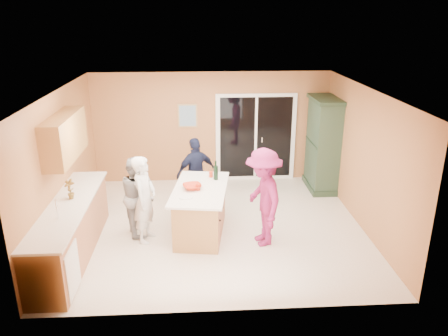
{
  "coord_description": "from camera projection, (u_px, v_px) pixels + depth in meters",
  "views": [
    {
      "loc": [
        -0.32,
        -7.47,
        3.89
      ],
      "look_at": [
        0.15,
        0.1,
        1.15
      ],
      "focal_mm": 35.0,
      "sensor_mm": 36.0,
      "label": 1
    }
  ],
  "objects": [
    {
      "name": "wine_bottle",
      "position": [
        216.0,
        172.0,
        8.16
      ],
      "size": [
        0.08,
        0.08,
        0.37
      ],
      "rotation": [
        0.0,
        0.0,
        0.06
      ],
      "color": "black",
      "rests_on": "kitchen_island"
    },
    {
      "name": "woman_grey",
      "position": [
        138.0,
        196.0,
        7.9
      ],
      "size": [
        0.73,
        0.84,
        1.47
      ],
      "primitive_type": "imported",
      "rotation": [
        0.0,
        0.0,
        1.85
      ],
      "color": "#B0B1B3",
      "rests_on": "floor"
    },
    {
      "name": "sliding_door",
      "position": [
        256.0,
        138.0,
        10.37
      ],
      "size": [
        1.9,
        0.07,
        2.1
      ],
      "color": "white",
      "rests_on": "floor"
    },
    {
      "name": "woman_white",
      "position": [
        145.0,
        199.0,
        7.61
      ],
      "size": [
        0.51,
        0.65,
        1.58
      ],
      "primitive_type": "imported",
      "rotation": [
        0.0,
        0.0,
        1.32
      ],
      "color": "silver",
      "rests_on": "floor"
    },
    {
      "name": "upper_cabinets",
      "position": [
        65.0,
        137.0,
        7.38
      ],
      "size": [
        0.35,
        1.6,
        0.75
      ],
      "primitive_type": "cube",
      "color": "#A96541",
      "rests_on": "wall_left"
    },
    {
      "name": "white_plate",
      "position": [
        186.0,
        197.0,
        7.4
      ],
      "size": [
        0.26,
        0.26,
        0.02
      ],
      "primitive_type": "cylinder",
      "rotation": [
        0.0,
        0.0,
        0.14
      ],
      "color": "silver",
      "rests_on": "kitchen_island"
    },
    {
      "name": "wall_left",
      "position": [
        62.0,
        165.0,
        7.75
      ],
      "size": [
        0.1,
        5.0,
        2.6
      ],
      "primitive_type": "cube",
      "color": "#E2925D",
      "rests_on": "ground"
    },
    {
      "name": "tulip_vase",
      "position": [
        70.0,
        189.0,
        7.21
      ],
      "size": [
        0.21,
        0.18,
        0.34
      ],
      "primitive_type": "imported",
      "rotation": [
        0.0,
        0.0,
        -0.38
      ],
      "color": "red",
      "rests_on": "left_cabinet_run"
    },
    {
      "name": "serving_bowl",
      "position": [
        192.0,
        187.0,
        7.76
      ],
      "size": [
        0.39,
        0.39,
        0.08
      ],
      "primitive_type": "imported",
      "rotation": [
        0.0,
        0.0,
        0.22
      ],
      "color": "red",
      "rests_on": "kitchen_island"
    },
    {
      "name": "tumbler_far",
      "position": [
        198.0,
        187.0,
        7.7
      ],
      "size": [
        0.09,
        0.09,
        0.12
      ],
      "primitive_type": "cylinder",
      "rotation": [
        0.0,
        0.0,
        -0.15
      ],
      "color": "red",
      "rests_on": "kitchen_island"
    },
    {
      "name": "wall_front",
      "position": [
        225.0,
        226.0,
        5.56
      ],
      "size": [
        5.5,
        0.1,
        2.6
      ],
      "primitive_type": "cube",
      "color": "#E2925D",
      "rests_on": "ground"
    },
    {
      "name": "wall_back",
      "position": [
        211.0,
        128.0,
        10.26
      ],
      "size": [
        5.5,
        0.1,
        2.6
      ],
      "primitive_type": "cube",
      "color": "#E2925D",
      "rests_on": "ground"
    },
    {
      "name": "woman_magenta",
      "position": [
        263.0,
        197.0,
        7.49
      ],
      "size": [
        0.83,
        1.22,
        1.74
      ],
      "primitive_type": "imported",
      "rotation": [
        0.0,
        0.0,
        -1.4
      ],
      "color": "maroon",
      "rests_on": "floor"
    },
    {
      "name": "wall_right",
      "position": [
        364.0,
        159.0,
        8.07
      ],
      "size": [
        0.1,
        5.0,
        2.6
      ],
      "primitive_type": "cube",
      "color": "#E2925D",
      "rests_on": "ground"
    },
    {
      "name": "green_hutch",
      "position": [
        323.0,
        145.0,
        9.83
      ],
      "size": [
        0.61,
        1.15,
        2.12
      ],
      "color": "#223825",
      "rests_on": "floor"
    },
    {
      "name": "left_cabinet_run",
      "position": [
        69.0,
        235.0,
        7.07
      ],
      "size": [
        0.65,
        3.05,
        1.24
      ],
      "color": "#A96541",
      "rests_on": "floor"
    },
    {
      "name": "tumbler_near",
      "position": [
        211.0,
        174.0,
        8.31
      ],
      "size": [
        0.1,
        0.1,
        0.11
      ],
      "primitive_type": "cylinder",
      "rotation": [
        0.0,
        0.0,
        0.32
      ],
      "color": "red",
      "rests_on": "kitchen_island"
    },
    {
      "name": "floor",
      "position": [
        217.0,
        226.0,
        8.35
      ],
      "size": [
        5.5,
        5.5,
        0.0
      ],
      "primitive_type": "plane",
      "color": "white",
      "rests_on": "ground"
    },
    {
      "name": "woman_navy",
      "position": [
        196.0,
        173.0,
        8.99
      ],
      "size": [
        0.94,
        0.71,
        1.49
      ],
      "primitive_type": "imported",
      "rotation": [
        0.0,
        0.0,
        3.6
      ],
      "color": "#181F34",
      "rests_on": "floor"
    },
    {
      "name": "kitchen_island",
      "position": [
        201.0,
        212.0,
        7.97
      ],
      "size": [
        1.16,
        1.82,
        0.9
      ],
      "rotation": [
        0.0,
        0.0,
        -0.14
      ],
      "color": "#A96541",
      "rests_on": "floor"
    },
    {
      "name": "ceiling",
      "position": [
        216.0,
        91.0,
        7.47
      ],
      "size": [
        5.5,
        5.0,
        0.1
      ],
      "primitive_type": "cube",
      "color": "white",
      "rests_on": "wall_back"
    },
    {
      "name": "framed_picture",
      "position": [
        188.0,
        116.0,
        10.1
      ],
      "size": [
        0.46,
        0.04,
        0.56
      ],
      "color": "tan",
      "rests_on": "wall_back"
    }
  ]
}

